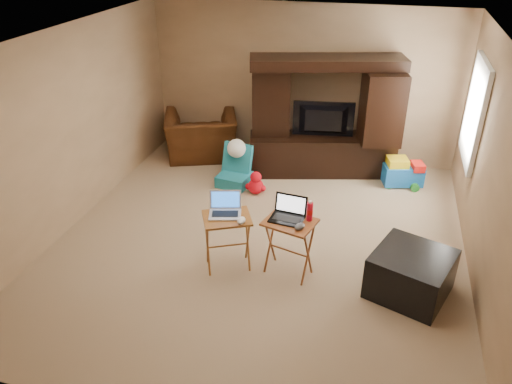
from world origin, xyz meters
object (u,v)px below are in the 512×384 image
(child_rocker, at_px, (234,167))
(laptop_left, at_px, (225,206))
(entertainment_center, at_px, (324,118))
(tray_table_right, at_px, (289,247))
(tray_table_left, at_px, (228,242))
(laptop_right, at_px, (287,210))
(plush_toy, at_px, (256,183))
(ottoman, at_px, (411,274))
(push_toy, at_px, (403,172))
(recliner, at_px, (202,136))
(mouse_left, at_px, (241,220))
(water_bottle, at_px, (310,212))
(mouse_right, at_px, (300,226))
(television, at_px, (323,121))

(child_rocker, height_order, laptop_left, laptop_left)
(entertainment_center, xyz_separation_m, tray_table_right, (0.03, -2.71, -0.58))
(tray_table_left, bearing_deg, laptop_right, -18.20)
(entertainment_center, bearing_deg, laptop_left, -119.15)
(plush_toy, xyz_separation_m, ottoman, (2.19, -1.74, 0.07))
(entertainment_center, xyz_separation_m, push_toy, (1.28, -0.13, -0.70))
(tray_table_left, bearing_deg, recliner, 89.81)
(entertainment_center, distance_m, child_rocker, 1.57)
(mouse_left, bearing_deg, recliner, 118.27)
(laptop_left, bearing_deg, push_toy, 37.94)
(child_rocker, relative_size, water_bottle, 2.87)
(water_bottle, bearing_deg, entertainment_center, 94.99)
(child_rocker, distance_m, mouse_right, 2.49)
(tray_table_left, xyz_separation_m, water_bottle, (0.90, 0.15, 0.46))
(plush_toy, distance_m, laptop_left, 1.89)
(push_toy, xyz_separation_m, ottoman, (0.09, -2.58, 0.02))
(recliner, relative_size, push_toy, 1.95)
(push_toy, distance_m, water_bottle, 2.77)
(plush_toy, relative_size, push_toy, 0.60)
(tray_table_left, xyz_separation_m, tray_table_right, (0.70, 0.07, 0.01))
(recliner, distance_m, water_bottle, 3.55)
(tray_table_left, bearing_deg, laptop_left, 108.97)
(entertainment_center, relative_size, tray_table_left, 3.32)
(push_toy, distance_m, tray_table_right, 2.86)
(ottoman, relative_size, tray_table_right, 1.11)
(television, xyz_separation_m, tray_table_left, (-0.67, -2.73, -0.55))
(recliner, bearing_deg, mouse_left, 97.25)
(television, height_order, recliner, television)
(entertainment_center, height_order, child_rocker, entertainment_center)
(tray_table_left, bearing_deg, tray_table_right, -20.25)
(laptop_right, distance_m, mouse_left, 0.51)
(entertainment_center, distance_m, mouse_left, 2.90)
(child_rocker, xyz_separation_m, push_toy, (2.49, 0.66, -0.08))
(television, xyz_separation_m, ottoman, (1.37, -2.66, -0.64))
(mouse_right, bearing_deg, push_toy, 67.48)
(child_rocker, height_order, tray_table_left, tray_table_left)
(mouse_left, bearing_deg, entertainment_center, 80.40)
(entertainment_center, bearing_deg, mouse_left, -114.42)
(plush_toy, bearing_deg, tray_table_right, -63.93)
(recliner, xyz_separation_m, laptop_right, (2.04, -2.75, 0.44))
(push_toy, height_order, water_bottle, water_bottle)
(entertainment_center, height_order, plush_toy, entertainment_center)
(child_rocker, distance_m, plush_toy, 0.45)
(tray_table_left, bearing_deg, ottoman, -24.10)
(entertainment_center, bearing_deg, ottoman, -78.02)
(television, distance_m, plush_toy, 1.42)
(television, height_order, child_rocker, television)
(tray_table_left, distance_m, tray_table_right, 0.70)
(plush_toy, distance_m, water_bottle, 2.06)
(mouse_left, bearing_deg, laptop_right, 18.88)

